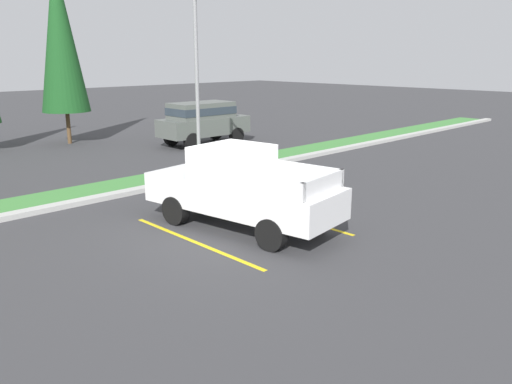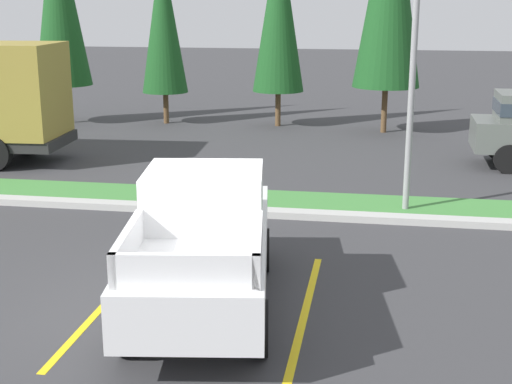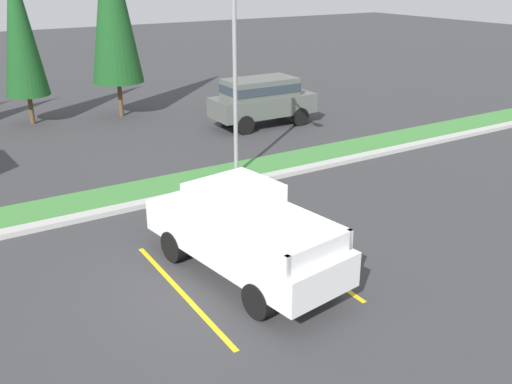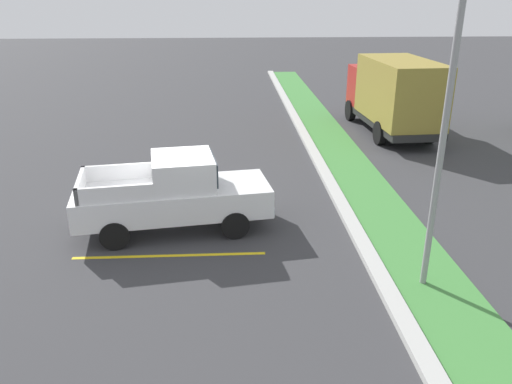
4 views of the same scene
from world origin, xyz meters
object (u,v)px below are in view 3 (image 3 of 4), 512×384
Objects in this scene: pickup_truck_main at (241,232)px; street_light at (238,65)px; suv_distant at (262,98)px; cypress_tree_center at (19,26)px.

pickup_truck_main is 7.01m from street_light.
street_light is (-4.19, -5.19, 2.47)m from suv_distant.
street_light reaches higher than suv_distant.
suv_distant is 7.11m from street_light.
suv_distant is at bearing 55.63° from pickup_truck_main.
street_light is 11.75m from cypress_tree_center.
cypress_tree_center reaches higher than pickup_truck_main.
cypress_tree_center is at bearing 94.06° from pickup_truck_main.
street_light reaches higher than pickup_truck_main.
cypress_tree_center is at bearing 111.89° from street_light.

